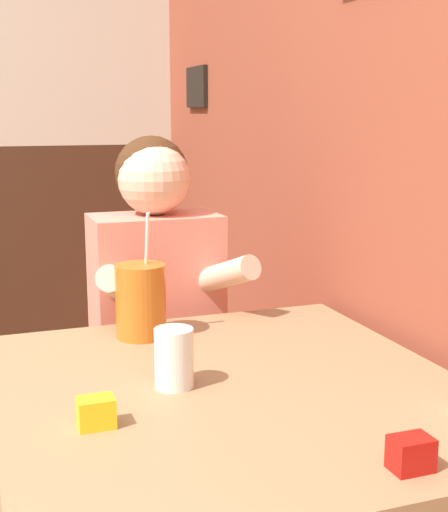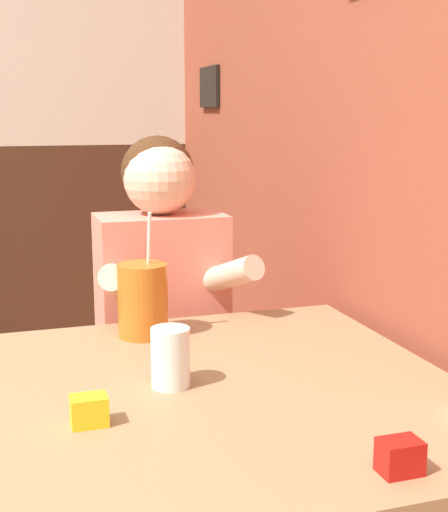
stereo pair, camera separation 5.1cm
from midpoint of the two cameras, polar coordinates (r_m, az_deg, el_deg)
brick_wall_right at (r=2.29m, az=3.94°, el=14.06°), size 0.08×4.36×2.70m
main_table at (r=1.39m, az=-0.37°, el=-12.88°), size 0.86×0.94×0.74m
person_seated at (r=1.98m, az=-6.10°, el=-7.12°), size 0.42×0.40×1.18m
cocktail_pitcher at (r=1.64m, az=-7.56°, el=-3.57°), size 0.12×0.12×0.29m
glass_center at (r=1.34m, az=-5.11°, el=-8.13°), size 0.07×0.07×0.11m
condiment_ketchup at (r=1.09m, az=13.40°, el=-15.14°), size 0.06×0.04×0.05m
condiment_mustard at (r=1.21m, az=-11.40°, el=-12.18°), size 0.06×0.04×0.05m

